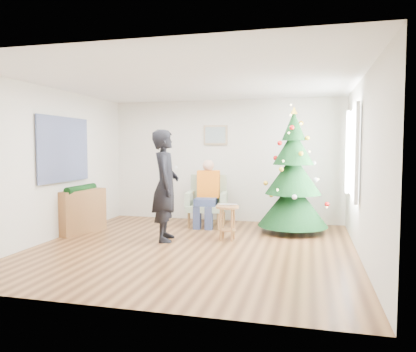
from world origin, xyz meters
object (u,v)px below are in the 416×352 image
(stool, at_px, (227,223))
(standing_man, at_px, (166,185))
(christmas_tree, at_px, (293,176))
(console, at_px, (81,211))
(armchair, at_px, (207,207))

(stool, distance_m, standing_man, 1.23)
(christmas_tree, bearing_deg, standing_man, -149.97)
(stool, bearing_deg, console, -178.66)
(christmas_tree, relative_size, armchair, 2.28)
(standing_man, bearing_deg, stool, -89.28)
(christmas_tree, distance_m, stool, 1.59)
(stool, distance_m, console, 2.76)
(stool, height_order, console, console)
(standing_man, xyz_separation_m, console, (-1.74, 0.21, -0.54))
(standing_man, bearing_deg, console, 68.56)
(standing_man, bearing_deg, christmas_tree, -74.46)
(stool, bearing_deg, christmas_tree, 41.10)
(stool, height_order, standing_man, standing_man)
(stool, relative_size, console, 0.59)
(christmas_tree, xyz_separation_m, standing_man, (-2.07, -1.20, -0.11))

